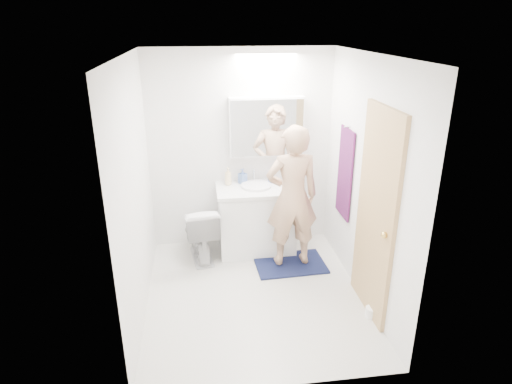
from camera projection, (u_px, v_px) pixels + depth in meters
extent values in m
plane|color=silver|center=(254.00, 294.00, 4.58)|extent=(2.50, 2.50, 0.00)
plane|color=white|center=(254.00, 54.00, 3.70)|extent=(2.50, 2.50, 0.00)
plane|color=white|center=(241.00, 151.00, 5.30)|extent=(2.50, 0.00, 2.50)
plane|color=white|center=(278.00, 252.00, 2.99)|extent=(2.50, 0.00, 2.50)
plane|color=white|center=(135.00, 193.00, 4.00)|extent=(0.00, 2.50, 2.50)
plane|color=white|center=(366.00, 182.00, 4.28)|extent=(0.00, 2.50, 2.50)
cube|color=white|center=(256.00, 221.00, 5.35)|extent=(0.90, 0.55, 0.78)
cube|color=white|center=(256.00, 189.00, 5.20)|extent=(0.95, 0.58, 0.04)
cylinder|color=white|center=(256.00, 186.00, 5.21)|extent=(0.36, 0.36, 0.03)
cylinder|color=#B8B8BD|center=(254.00, 175.00, 5.36)|extent=(0.02, 0.02, 0.16)
cube|color=white|center=(266.00, 127.00, 5.15)|extent=(0.88, 0.14, 0.70)
cube|color=silver|center=(267.00, 128.00, 5.08)|extent=(0.84, 0.01, 0.66)
imported|color=silver|center=(200.00, 232.00, 5.17)|extent=(0.48, 0.72, 0.69)
cube|color=#14163E|center=(290.00, 264.00, 5.13)|extent=(0.82, 0.59, 0.02)
imported|color=tan|center=(292.00, 197.00, 4.82)|extent=(0.61, 0.41, 1.62)
cube|color=tan|center=(376.00, 215.00, 4.03)|extent=(0.04, 0.80, 2.00)
sphere|color=gold|center=(384.00, 235.00, 3.76)|extent=(0.06, 0.06, 0.06)
cube|color=#17143F|center=(345.00, 173.00, 4.82)|extent=(0.02, 0.42, 1.00)
cylinder|color=silver|center=(347.00, 127.00, 4.63)|extent=(0.07, 0.02, 0.02)
imported|color=beige|center=(228.00, 176.00, 5.25)|extent=(0.10, 0.10, 0.22)
imported|color=#4E6BA8|center=(243.00, 176.00, 5.30)|extent=(0.12, 0.12, 0.18)
imported|color=#3D5EB8|center=(271.00, 179.00, 5.35)|extent=(0.10, 0.10, 0.09)
cylinder|color=white|center=(371.00, 312.00, 4.22)|extent=(0.11, 0.11, 0.10)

